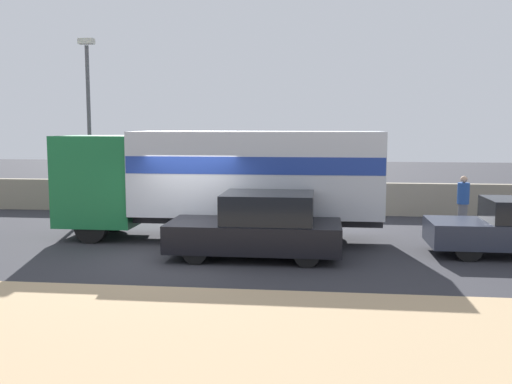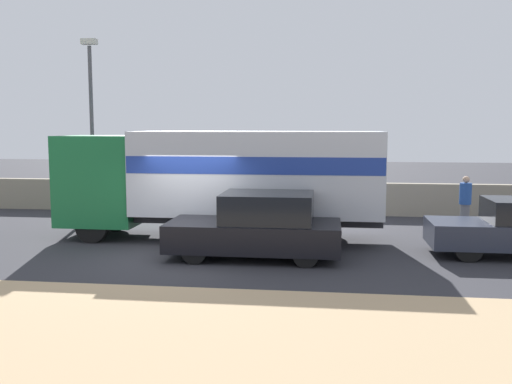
# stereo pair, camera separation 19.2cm
# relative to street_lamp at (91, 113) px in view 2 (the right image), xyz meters

# --- Properties ---
(ground_plane) EXTENTS (80.00, 80.00, 0.00)m
(ground_plane) POSITION_rel_street_lamp_xyz_m (5.04, -6.44, -3.75)
(ground_plane) COLOR #2D2D33
(dirt_shoulder_foreground) EXTENTS (60.00, 6.15, 0.04)m
(dirt_shoulder_foreground) POSITION_rel_street_lamp_xyz_m (5.04, -12.30, -3.73)
(dirt_shoulder_foreground) COLOR tan
(dirt_shoulder_foreground) RESTS_ON ground_plane
(stone_wall_backdrop) EXTENTS (60.00, 0.35, 1.20)m
(stone_wall_backdrop) POSITION_rel_street_lamp_xyz_m (5.04, 1.02, -3.15)
(stone_wall_backdrop) COLOR gray
(stone_wall_backdrop) RESTS_ON ground_plane
(street_lamp) EXTENTS (0.56, 0.28, 6.42)m
(street_lamp) POSITION_rel_street_lamp_xyz_m (0.00, 0.00, 0.00)
(street_lamp) COLOR #4C4C51
(street_lamp) RESTS_ON ground_plane
(box_truck) EXTENTS (9.21, 2.34, 3.13)m
(box_truck) POSITION_rel_street_lamp_xyz_m (5.74, -4.16, -1.89)
(box_truck) COLOR #196B38
(box_truck) RESTS_ON ground_plane
(car_hatchback) EXTENTS (4.27, 1.89, 1.64)m
(car_hatchback) POSITION_rel_street_lamp_xyz_m (6.98, -6.32, -2.96)
(car_hatchback) COLOR black
(car_hatchback) RESTS_ON ground_plane
(pedestrian) EXTENTS (0.37, 0.37, 1.70)m
(pedestrian) POSITION_rel_street_lamp_xyz_m (13.00, -1.54, -2.87)
(pedestrian) COLOR slate
(pedestrian) RESTS_ON ground_plane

